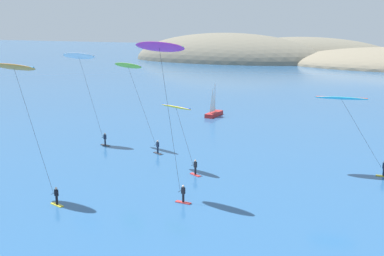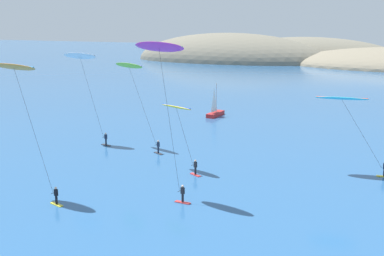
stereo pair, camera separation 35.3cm
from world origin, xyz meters
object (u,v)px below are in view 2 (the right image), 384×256
kitesurfer_white (82,62)px  kitesurfer_lime (131,73)px  sailboat_near (216,112)px  kitesurfer_orange (17,76)px  kitesurfer_magenta (161,57)px  kitesurfer_cyan (345,103)px  kitesurfer_yellow (178,114)px

kitesurfer_white → kitesurfer_lime: bearing=6.4°
sailboat_near → kitesurfer_orange: kitesurfer_orange is taller
kitesurfer_magenta → kitesurfer_cyan: size_ratio=1.71×
sailboat_near → kitesurfer_cyan: size_ratio=0.70×
sailboat_near → kitesurfer_yellow: size_ratio=0.81×
kitesurfer_lime → kitesurfer_orange: bearing=-89.8°
kitesurfer_yellow → kitesurfer_white: 18.26m
kitesurfer_orange → kitesurfer_magenta: bearing=23.1°
kitesurfer_magenta → kitesurfer_white: 23.67m
kitesurfer_cyan → kitesurfer_yellow: bearing=-159.9°
kitesurfer_yellow → kitesurfer_white: (-16.68, 5.89, 4.52)m
kitesurfer_white → sailboat_near: bearing=69.2°
sailboat_near → kitesurfer_lime: size_ratio=0.54×
kitesurfer_yellow → kitesurfer_lime: (-9.70, 6.67, 3.33)m
kitesurfer_yellow → kitesurfer_lime: 12.24m
sailboat_near → kitesurfer_cyan: bearing=-46.1°
kitesurfer_yellow → kitesurfer_orange: kitesurfer_orange is taller
sailboat_near → kitesurfer_cyan: (23.77, -24.70, 7.03)m
kitesurfer_yellow → kitesurfer_orange: (-9.63, -13.27, 5.02)m
kitesurfer_magenta → kitesurfer_lime: bearing=128.5°
kitesurfer_lime → kitesurfer_yellow: bearing=-34.5°
kitesurfer_magenta → kitesurfer_orange: size_ratio=1.15×
kitesurfer_yellow → kitesurfer_cyan: kitesurfer_cyan is taller
kitesurfer_white → kitesurfer_orange: kitesurfer_orange is taller
kitesurfer_magenta → kitesurfer_orange: kitesurfer_magenta is taller
kitesurfer_yellow → kitesurfer_lime: bearing=145.5°
kitesurfer_yellow → kitesurfer_magenta: (2.18, -8.24, 6.69)m
kitesurfer_lime → kitesurfer_orange: (0.07, -19.94, 1.68)m
kitesurfer_magenta → kitesurfer_lime: size_ratio=1.31×
kitesurfer_yellow → kitesurfer_orange: 17.15m
sailboat_near → kitesurfer_orange: bearing=-93.1°
kitesurfer_magenta → kitesurfer_white: bearing=143.2°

